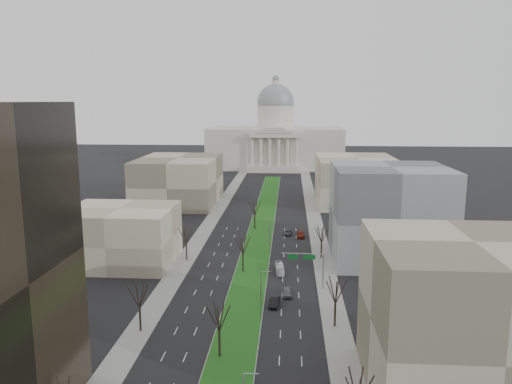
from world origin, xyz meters
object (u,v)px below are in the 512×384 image
at_px(car_grey_near, 287,292).
at_px(car_black, 274,301).
at_px(car_red, 301,235).
at_px(car_grey_far, 288,232).
at_px(box_van, 280,268).

bearing_deg(car_grey_near, car_black, -119.39).
height_order(car_black, car_red, car_black).
height_order(car_grey_near, car_black, car_black).
bearing_deg(car_grey_far, car_black, -87.92).
bearing_deg(car_grey_near, box_van, 94.01).
xyz_separation_m(car_grey_near, car_red, (3.76, 45.75, 0.01)).
xyz_separation_m(car_red, box_van, (-5.61, -31.43, 0.20)).
distance_m(car_red, car_grey_far, 4.64).
height_order(car_grey_far, box_van, box_van).
relative_size(car_grey_near, box_van, 0.65).
relative_size(car_grey_near, car_grey_far, 0.97).
bearing_deg(car_grey_near, car_red, 81.96).
height_order(car_black, box_van, box_van).
bearing_deg(car_black, car_grey_far, 91.97).
bearing_deg(box_van, car_black, -97.08).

